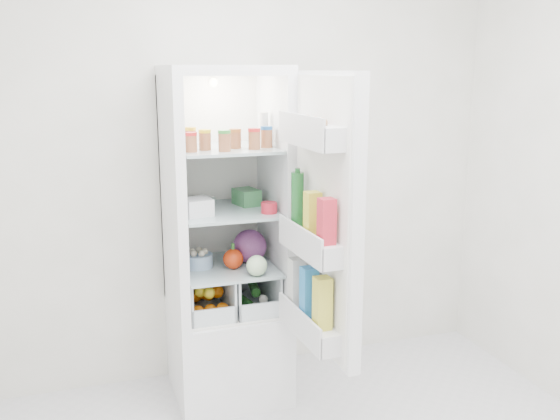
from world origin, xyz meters
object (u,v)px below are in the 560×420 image
object	(u,v)px
refrigerator	(225,277)
fridge_door	(322,224)
red_cabbage	(250,246)
mushroom_bowl	(198,261)

from	to	relation	value
refrigerator	fridge_door	bearing A→B (deg)	-63.92
fridge_door	refrigerator	bearing A→B (deg)	23.93
refrigerator	red_cabbage	xyz separation A→B (m)	(0.13, -0.04, 0.17)
red_cabbage	fridge_door	distance (m)	0.67
red_cabbage	mushroom_bowl	xyz separation A→B (m)	(-0.28, 0.01, -0.06)
red_cabbage	fridge_door	xyz separation A→B (m)	(0.18, -0.59, 0.25)
refrigerator	mushroom_bowl	size ratio (longest dim) A/B	11.86
refrigerator	red_cabbage	distance (m)	0.22
mushroom_bowl	refrigerator	bearing A→B (deg)	14.30
red_cabbage	fridge_door	world-z (taller)	fridge_door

